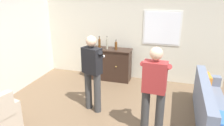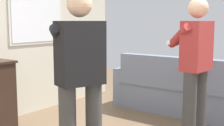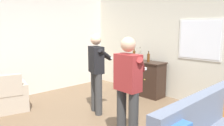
{
  "view_description": "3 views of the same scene",
  "coord_description": "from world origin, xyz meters",
  "px_view_note": "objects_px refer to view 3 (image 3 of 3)",
  "views": [
    {
      "loc": [
        1.24,
        -3.45,
        2.6
      ],
      "look_at": [
        0.07,
        0.5,
        1.16
      ],
      "focal_mm": 35.0,
      "sensor_mm": 36.0,
      "label": 1
    },
    {
      "loc": [
        -2.35,
        -1.28,
        1.43
      ],
      "look_at": [
        0.06,
        0.52,
        1.02
      ],
      "focal_mm": 50.0,
      "sensor_mm": 36.0,
      "label": 2
    },
    {
      "loc": [
        3.09,
        -2.33,
        1.81
      ],
      "look_at": [
        -0.05,
        0.68,
        1.11
      ],
      "focal_mm": 35.0,
      "sensor_mm": 36.0,
      "label": 3
    }
  ],
  "objects_px": {
    "bottle_wine_green": "(148,57)",
    "bottle_spirits_clear": "(134,55)",
    "person_standing_left": "(97,70)",
    "armchair": "(6,99)",
    "person_standing_right": "(128,87)",
    "bottle_liquor_amber": "(140,55)",
    "sideboard_cabinet": "(143,78)"
  },
  "relations": [
    {
      "from": "bottle_liquor_amber",
      "to": "person_standing_left",
      "type": "distance_m",
      "value": 1.71
    },
    {
      "from": "bottle_liquor_amber",
      "to": "armchair",
      "type": "bearing_deg",
      "value": -111.47
    },
    {
      "from": "sideboard_cabinet",
      "to": "bottle_wine_green",
      "type": "bearing_deg",
      "value": -1.84
    },
    {
      "from": "armchair",
      "to": "bottle_liquor_amber",
      "type": "distance_m",
      "value": 3.41
    },
    {
      "from": "person_standing_right",
      "to": "sideboard_cabinet",
      "type": "bearing_deg",
      "value": 123.26
    },
    {
      "from": "armchair",
      "to": "person_standing_right",
      "type": "xyz_separation_m",
      "value": [
        2.77,
        0.89,
        0.65
      ]
    },
    {
      "from": "bottle_wine_green",
      "to": "bottle_spirits_clear",
      "type": "relative_size",
      "value": 0.81
    },
    {
      "from": "bottle_wine_green",
      "to": "sideboard_cabinet",
      "type": "bearing_deg",
      "value": 178.16
    },
    {
      "from": "sideboard_cabinet",
      "to": "person_standing_right",
      "type": "xyz_separation_m",
      "value": [
        1.48,
        -2.26,
        0.47
      ]
    },
    {
      "from": "bottle_liquor_amber",
      "to": "person_standing_left",
      "type": "bearing_deg",
      "value": -82.7
    },
    {
      "from": "bottle_spirits_clear",
      "to": "bottle_liquor_amber",
      "type": "bearing_deg",
      "value": -10.69
    },
    {
      "from": "armchair",
      "to": "bottle_spirits_clear",
      "type": "distance_m",
      "value": 3.37
    },
    {
      "from": "bottle_wine_green",
      "to": "person_standing_right",
      "type": "height_order",
      "value": "person_standing_right"
    },
    {
      "from": "bottle_wine_green",
      "to": "bottle_spirits_clear",
      "type": "distance_m",
      "value": 0.49
    },
    {
      "from": "person_standing_left",
      "to": "person_standing_right",
      "type": "height_order",
      "value": "same"
    },
    {
      "from": "bottle_wine_green",
      "to": "bottle_spirits_clear",
      "type": "height_order",
      "value": "bottle_spirits_clear"
    },
    {
      "from": "bottle_wine_green",
      "to": "bottle_spirits_clear",
      "type": "xyz_separation_m",
      "value": [
        -0.49,
        -0.0,
        0.03
      ]
    },
    {
      "from": "bottle_wine_green",
      "to": "person_standing_left",
      "type": "bearing_deg",
      "value": -91.0
    },
    {
      "from": "sideboard_cabinet",
      "to": "bottle_spirits_clear",
      "type": "bearing_deg",
      "value": -178.51
    },
    {
      "from": "sideboard_cabinet",
      "to": "person_standing_right",
      "type": "bearing_deg",
      "value": -56.74
    },
    {
      "from": "person_standing_left",
      "to": "person_standing_right",
      "type": "distance_m",
      "value": 1.44
    },
    {
      "from": "armchair",
      "to": "bottle_spirits_clear",
      "type": "xyz_separation_m",
      "value": [
        0.97,
        3.13,
        0.78
      ]
    },
    {
      "from": "armchair",
      "to": "bottle_liquor_amber",
      "type": "xyz_separation_m",
      "value": [
        1.21,
        3.09,
        0.78
      ]
    },
    {
      "from": "bottle_liquor_amber",
      "to": "sideboard_cabinet",
      "type": "bearing_deg",
      "value": 34.96
    },
    {
      "from": "bottle_wine_green",
      "to": "person_standing_left",
      "type": "height_order",
      "value": "person_standing_left"
    },
    {
      "from": "bottle_wine_green",
      "to": "person_standing_right",
      "type": "bearing_deg",
      "value": -59.78
    },
    {
      "from": "bottle_liquor_amber",
      "to": "bottle_wine_green",
      "type": "bearing_deg",
      "value": 11.24
    },
    {
      "from": "armchair",
      "to": "bottle_wine_green",
      "type": "bearing_deg",
      "value": 65.02
    },
    {
      "from": "armchair",
      "to": "sideboard_cabinet",
      "type": "relative_size",
      "value": 0.83
    },
    {
      "from": "armchair",
      "to": "person_standing_left",
      "type": "bearing_deg",
      "value": 44.24
    },
    {
      "from": "armchair",
      "to": "person_standing_right",
      "type": "distance_m",
      "value": 2.98
    },
    {
      "from": "bottle_spirits_clear",
      "to": "person_standing_left",
      "type": "distance_m",
      "value": 1.81
    }
  ]
}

